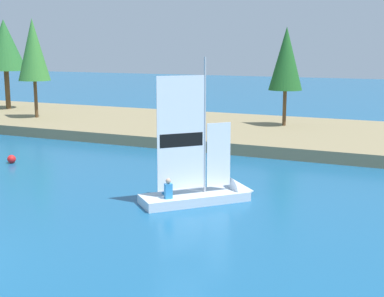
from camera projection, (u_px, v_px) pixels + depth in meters
The scene contains 6 objects.
shore_bank at pixel (233, 130), 37.34m from camera, with size 80.00×13.35×0.67m, color #897A56.
shoreline_tree_midleft at pixel (5, 45), 46.46m from camera, with size 3.57×3.57×7.73m.
shoreline_tree_centre at pixel (33, 50), 40.67m from camera, with size 2.41×2.41×7.51m.
shoreline_tree_midright at pixel (286, 59), 36.46m from camera, with size 2.30×2.30×6.74m.
sailboat at pixel (213, 190), 21.45m from camera, with size 4.26×4.46×6.14m.
channel_buoy at pixel (12, 159), 28.32m from camera, with size 0.44×0.44×0.44m, color red.
Camera 1 is at (13.08, -9.00, 6.03)m, focal length 50.25 mm.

